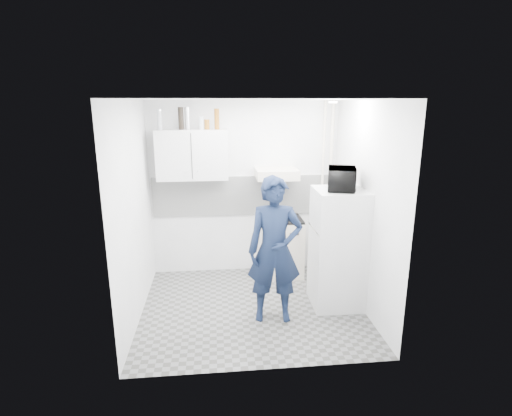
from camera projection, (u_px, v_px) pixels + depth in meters
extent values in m
plane|color=slate|center=(252.00, 307.00, 5.16)|extent=(2.80, 2.80, 0.00)
plane|color=white|center=(252.00, 99.00, 4.50)|extent=(2.80, 2.80, 0.00)
plane|color=white|center=(244.00, 189.00, 6.03)|extent=(2.80, 0.00, 2.80)
plane|color=white|center=(134.00, 214.00, 4.69)|extent=(0.00, 2.60, 2.60)
plane|color=white|center=(364.00, 207.00, 4.97)|extent=(0.00, 2.60, 2.60)
imported|color=#101A32|center=(275.00, 250.00, 4.69)|extent=(0.68, 0.48, 1.76)
cube|color=beige|center=(284.00, 247.00, 6.07)|extent=(0.54, 0.54, 0.86)
cube|color=silver|center=(338.00, 248.00, 5.08)|extent=(0.65, 0.65, 1.53)
cube|color=black|center=(284.00, 219.00, 5.96)|extent=(0.52, 0.52, 0.03)
cylinder|color=silver|center=(279.00, 215.00, 5.95)|extent=(0.19, 0.19, 0.11)
imported|color=black|center=(342.00, 179.00, 4.85)|extent=(0.56, 0.45, 0.27)
cylinder|color=#B2B7BC|center=(159.00, 120.00, 5.48)|extent=(0.06, 0.06, 0.28)
cylinder|color=black|center=(181.00, 118.00, 5.50)|extent=(0.07, 0.07, 0.31)
cylinder|color=silver|center=(187.00, 118.00, 5.51)|extent=(0.07, 0.07, 0.31)
cylinder|color=#B2B7BC|center=(201.00, 123.00, 5.55)|extent=(0.07, 0.07, 0.18)
cylinder|color=brown|center=(207.00, 124.00, 5.56)|extent=(0.07, 0.07, 0.14)
cylinder|color=brown|center=(217.00, 119.00, 5.56)|extent=(0.07, 0.07, 0.29)
cube|color=silver|center=(192.00, 155.00, 5.65)|extent=(1.00, 0.35, 0.70)
cube|color=beige|center=(277.00, 174.00, 5.77)|extent=(0.60, 0.50, 0.14)
cube|color=white|center=(244.00, 196.00, 6.04)|extent=(2.74, 0.03, 0.60)
cylinder|color=beige|center=(330.00, 188.00, 6.08)|extent=(0.05, 0.05, 2.60)
cylinder|color=beige|center=(322.00, 188.00, 6.07)|extent=(0.04, 0.04, 2.60)
cylinder|color=white|center=(333.00, 102.00, 4.80)|extent=(0.10, 0.10, 0.02)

